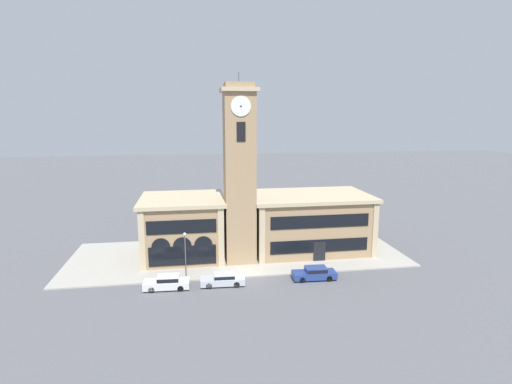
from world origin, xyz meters
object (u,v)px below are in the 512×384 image
(parked_car_mid, at_px, (223,279))
(parked_car_far, at_px, (315,273))
(street_lamp, at_px, (185,248))
(parked_car_near, at_px, (167,282))

(parked_car_mid, relative_size, parked_car_far, 0.97)
(parked_car_mid, height_order, street_lamp, street_lamp)
(parked_car_near, distance_m, parked_car_far, 16.03)
(parked_car_mid, xyz_separation_m, street_lamp, (-3.95, 2.18, 2.95))
(parked_car_mid, distance_m, parked_car_far, 10.17)
(parked_car_mid, bearing_deg, street_lamp, -26.61)
(parked_car_near, relative_size, street_lamp, 0.92)
(parked_car_far, bearing_deg, street_lamp, -6.45)
(parked_car_far, bearing_deg, parked_car_mid, 2.35)
(parked_car_mid, relative_size, street_lamp, 0.91)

